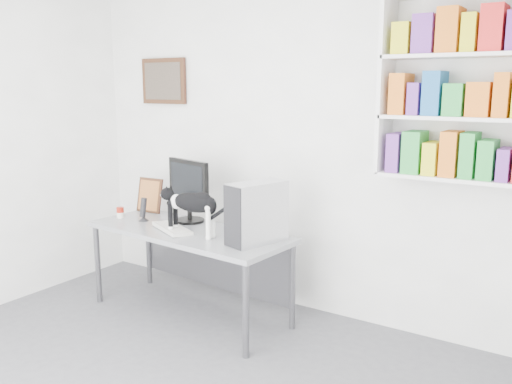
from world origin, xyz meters
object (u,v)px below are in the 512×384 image
(bookshelf, at_px, (460,87))
(leaning_print, at_px, (150,195))
(desk, at_px, (189,273))
(cat, at_px, (193,213))
(keyboard, at_px, (172,228))
(monitor, at_px, (189,190))
(speaker, at_px, (143,209))
(pc_tower, at_px, (257,213))
(soup_can, at_px, (120,213))

(bookshelf, height_order, leaning_print, bookshelf)
(desk, distance_m, cat, 0.57)
(keyboard, bearing_deg, desk, 66.63)
(monitor, bearing_deg, speaker, -136.97)
(monitor, xyz_separation_m, cat, (0.30, -0.32, -0.09))
(leaning_print, bearing_deg, speaker, -58.62)
(cat, bearing_deg, leaning_print, 149.86)
(desk, height_order, leaning_print, leaning_print)
(pc_tower, relative_size, soup_can, 4.82)
(bookshelf, xyz_separation_m, keyboard, (-2.00, -0.60, -1.11))
(speaker, distance_m, cat, 0.67)
(desk, distance_m, monitor, 0.68)
(pc_tower, xyz_separation_m, cat, (-0.52, -0.11, -0.05))
(bookshelf, relative_size, pc_tower, 2.74)
(monitor, distance_m, pc_tower, 0.85)
(soup_can, bearing_deg, monitor, 20.48)
(pc_tower, height_order, soup_can, pc_tower)
(bookshelf, xyz_separation_m, desk, (-1.90, -0.51, -1.49))
(soup_can, bearing_deg, leaning_print, 78.91)
(desk, relative_size, monitor, 3.20)
(pc_tower, xyz_separation_m, soup_can, (-1.42, -0.02, -0.18))
(leaning_print, distance_m, soup_can, 0.33)
(bookshelf, bearing_deg, pc_tower, -157.47)
(keyboard, bearing_deg, soup_can, -160.37)
(desk, bearing_deg, keyboard, -134.53)
(pc_tower, relative_size, cat, 0.79)
(desk, xyz_separation_m, pc_tower, (0.66, -0.00, 0.59))
(leaning_print, bearing_deg, bookshelf, 1.80)
(pc_tower, bearing_deg, leaning_print, -175.99)
(bookshelf, height_order, desk, bookshelf)
(bookshelf, xyz_separation_m, pc_tower, (-1.24, -0.52, -0.90))
(leaning_print, xyz_separation_m, cat, (0.84, -0.40, 0.01))
(monitor, relative_size, keyboard, 1.22)
(soup_can, bearing_deg, keyboard, -5.74)
(bookshelf, bearing_deg, desk, -164.89)
(bookshelf, bearing_deg, leaning_print, -175.11)
(bookshelf, height_order, monitor, bookshelf)
(desk, xyz_separation_m, cat, (0.15, -0.11, 0.54))
(desk, height_order, speaker, speaker)
(desk, xyz_separation_m, speaker, (-0.51, 0.02, 0.47))
(keyboard, bearing_deg, monitor, 127.34)
(cat, bearing_deg, bookshelf, 14.95)
(desk, bearing_deg, speaker, -177.52)
(desk, xyz_separation_m, monitor, (-0.16, 0.21, 0.63))
(desk, bearing_deg, pc_tower, 4.09)
(soup_can, bearing_deg, desk, 1.27)
(keyboard, bearing_deg, cat, 18.79)
(desk, bearing_deg, monitor, 131.23)
(soup_can, bearing_deg, speaker, 7.30)
(monitor, distance_m, leaning_print, 0.56)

